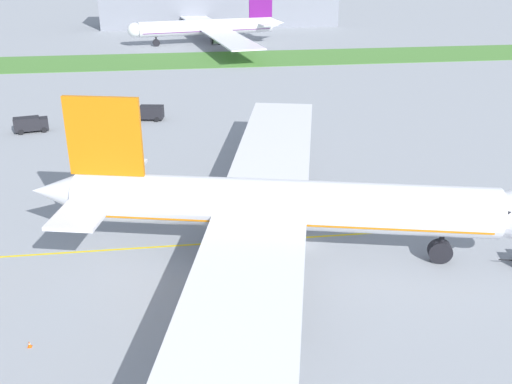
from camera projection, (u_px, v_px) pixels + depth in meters
The scene contains 10 objects.
ground_plane at pixel (302, 244), 66.86m from camera, with size 600.00×600.00×0.00m, color #9399A0.
apron_taxi_line at pixel (299, 238), 68.29m from camera, with size 280.00×0.36×0.01m, color yellow.
grass_median_strip at pixel (223, 59), 167.70m from camera, with size 320.00×24.00×0.10m, color #4C8438.
airliner_foreground at pixel (275, 205), 62.58m from camera, with size 53.35×86.05×17.27m.
ground_crew_wingwalker_port at pixel (361, 214), 71.73m from camera, with size 0.41×0.55×1.68m.
traffic_cone_port_wing at pixel (29, 344), 50.00m from camera, with size 0.36×0.36×0.58m.
service_truck_baggage_loader at pixel (148, 112), 111.54m from camera, with size 6.12×3.32×2.80m.
service_truck_fuel_bowser at pixel (31, 124), 104.78m from camera, with size 6.17×3.54×2.73m.
parked_airliner_far_right at pixel (209, 27), 190.49m from camera, with size 51.76×83.94×15.40m.
terminal_building at pixel (220, 2), 228.92m from camera, with size 90.73×20.00×18.00m, color gray.
Camera 1 is at (-13.11, -57.66, 32.19)m, focal length 41.11 mm.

